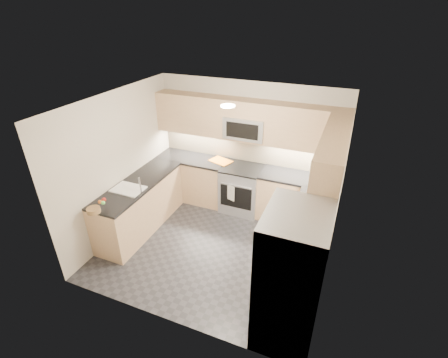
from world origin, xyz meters
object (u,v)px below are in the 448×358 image
refrigerator (291,278)px  fruit_basket (94,210)px  cutting_board (221,161)px  gas_range (242,189)px  microwave (246,127)px  utensil_bowl (325,179)px

refrigerator → fruit_basket: size_ratio=8.90×
refrigerator → cutting_board: 3.17m
gas_range → refrigerator: (1.45, -2.43, 0.45)m
gas_range → refrigerator: refrigerator is taller
microwave → utensil_bowl: 1.68m
gas_range → fruit_basket: fruit_basket is taller
cutting_board → utensil_bowl: bearing=-3.7°
utensil_bowl → fruit_basket: size_ratio=1.38×
microwave → refrigerator: microwave is taller
gas_range → cutting_board: 0.70m
microwave → cutting_board: (-0.49, -0.04, -0.75)m
gas_range → utensil_bowl: utensil_bowl is taller
microwave → refrigerator: bearing=-60.4°
gas_range → fruit_basket: (-1.56, -2.28, 0.52)m
refrigerator → cutting_board: size_ratio=4.28×
microwave → cutting_board: 0.90m
gas_range → utensil_bowl: size_ratio=3.25×
utensil_bowl → cutting_board: (-2.01, 0.13, -0.07)m
refrigerator → cutting_board: refrigerator is taller
cutting_board → fruit_basket: size_ratio=2.08×
fruit_basket → cutting_board: bearing=65.5°
microwave → refrigerator: 3.04m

